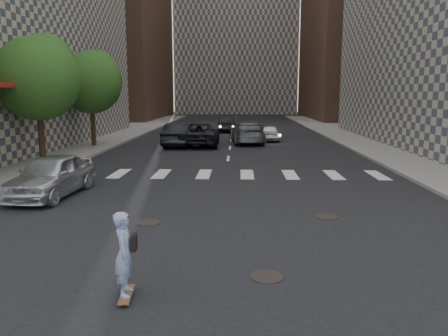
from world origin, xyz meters
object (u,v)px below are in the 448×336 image
object	(u,v)px
tree_b	(39,75)
traffic_car_c	(200,135)
traffic_car_b	(247,132)
skateboarder	(125,254)
tree_c	(92,80)
silver_sedan	(51,175)
traffic_car_a	(181,135)
traffic_car_d	(270,133)
traffic_car_e	(227,124)

from	to	relation	value
tree_b	traffic_car_c	size ratio (longest dim) A/B	1.14
traffic_car_b	skateboarder	bearing A→B (deg)	79.16
tree_c	silver_sedan	bearing A→B (deg)	-77.60
tree_b	traffic_car_a	bearing A→B (deg)	56.03
silver_sedan	tree_b	bearing A→B (deg)	120.19
traffic_car_c	traffic_car_d	size ratio (longest dim) A/B	1.51
tree_c	traffic_car_e	size ratio (longest dim) A/B	1.47
silver_sedan	traffic_car_e	size ratio (longest dim) A/B	1.00
traffic_car_b	silver_sedan	bearing A→B (deg)	62.07
tree_b	traffic_car_a	size ratio (longest dim) A/B	1.32
traffic_car_c	silver_sedan	bearing A→B (deg)	74.85
tree_c	traffic_car_c	world-z (taller)	tree_c
traffic_car_a	traffic_car_b	world-z (taller)	traffic_car_a
tree_b	traffic_car_e	size ratio (longest dim) A/B	1.47
silver_sedan	traffic_car_e	world-z (taller)	silver_sedan
traffic_car_c	tree_b	bearing A→B (deg)	50.54
tree_c	skateboarder	bearing A→B (deg)	-70.52
tree_b	traffic_car_d	xyz separation A→B (m)	(12.50, 12.64, -4.00)
traffic_car_c	traffic_car_e	xyz separation A→B (m)	(1.65, 11.80, -0.06)
skateboarder	traffic_car_e	size ratio (longest dim) A/B	0.36
tree_b	skateboarder	distance (m)	17.14
skateboarder	traffic_car_e	world-z (taller)	skateboarder
silver_sedan	traffic_car_a	bearing A→B (deg)	84.50
traffic_car_c	traffic_car_b	bearing A→B (deg)	-153.12
tree_c	traffic_car_d	xyz separation A→B (m)	(12.50, 4.64, -4.00)
tree_c	traffic_car_a	world-z (taller)	tree_c
traffic_car_c	traffic_car_d	xyz separation A→B (m)	(5.24, 3.58, -0.15)
tree_b	skateboarder	world-z (taller)	tree_b
tree_c	traffic_car_e	distance (m)	16.13
traffic_car_a	traffic_car_d	bearing A→B (deg)	-145.05
tree_b	traffic_car_b	distance (m)	15.72
tree_c	skateboarder	world-z (taller)	tree_c
traffic_car_c	skateboarder	bearing A→B (deg)	91.07
skateboarder	traffic_car_b	distance (m)	25.67
traffic_car_d	traffic_car_e	distance (m)	8.97
tree_c	traffic_car_a	distance (m)	7.09
traffic_car_b	traffic_car_e	size ratio (longest dim) A/B	1.26
traffic_car_a	traffic_car_b	size ratio (longest dim) A/B	0.89
silver_sedan	traffic_car_b	bearing A→B (deg)	71.31
silver_sedan	traffic_car_e	bearing A→B (deg)	82.71
tree_c	silver_sedan	xyz separation A→B (m)	(3.23, -14.67, -3.88)
skateboarder	traffic_car_e	xyz separation A→B (m)	(0.90, 35.53, -0.12)
traffic_car_c	traffic_car_a	bearing A→B (deg)	10.93
skateboarder	silver_sedan	size ratio (longest dim) A/B	0.36
silver_sedan	traffic_car_d	bearing A→B (deg)	68.73
tree_b	traffic_car_d	world-z (taller)	tree_b
tree_b	silver_sedan	bearing A→B (deg)	-64.20
silver_sedan	traffic_car_d	xyz separation A→B (m)	(9.28, 19.32, -0.12)
traffic_car_a	traffic_car_d	xyz separation A→B (m)	(6.58, 3.86, -0.17)
traffic_car_b	traffic_car_e	distance (m)	10.16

